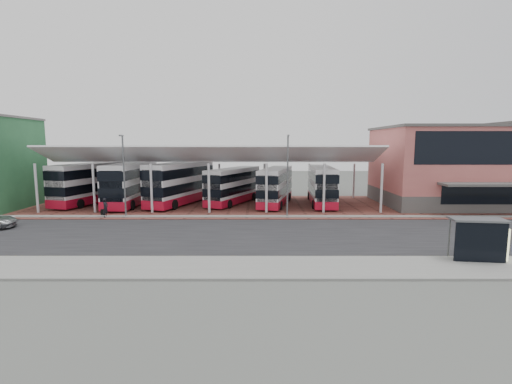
{
  "coord_description": "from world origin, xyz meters",
  "views": [
    {
      "loc": [
        -1.06,
        -29.79,
        7.2
      ],
      "look_at": [
        -1.09,
        6.58,
        2.48
      ],
      "focal_mm": 26.0,
      "sensor_mm": 36.0,
      "label": 1
    }
  ],
  "objects_px": {
    "terminal": "(460,166)",
    "bus_0": "(92,183)",
    "bus_2": "(181,183)",
    "bus_5": "(322,186)",
    "bus_1": "(131,184)",
    "bus_4": "(276,186)",
    "bus_3": "(233,186)",
    "pedestrian": "(105,208)",
    "bus_shelter": "(484,235)"
  },
  "relations": [
    {
      "from": "pedestrian",
      "to": "bus_0",
      "type": "bearing_deg",
      "value": 43.18
    },
    {
      "from": "bus_0",
      "to": "bus_shelter",
      "type": "xyz_separation_m",
      "value": [
        33.74,
        -22.81,
        -0.74
      ]
    },
    {
      "from": "bus_5",
      "to": "bus_shelter",
      "type": "height_order",
      "value": "bus_5"
    },
    {
      "from": "terminal",
      "to": "bus_1",
      "type": "height_order",
      "value": "terminal"
    },
    {
      "from": "bus_0",
      "to": "bus_4",
      "type": "bearing_deg",
      "value": 12.03
    },
    {
      "from": "pedestrian",
      "to": "bus_shelter",
      "type": "bearing_deg",
      "value": -103.0
    },
    {
      "from": "bus_5",
      "to": "bus_shelter",
      "type": "distance_m",
      "value": 22.78
    },
    {
      "from": "bus_5",
      "to": "bus_1",
      "type": "bearing_deg",
      "value": -175.6
    },
    {
      "from": "bus_1",
      "to": "bus_3",
      "type": "xyz_separation_m",
      "value": [
        12.05,
        0.77,
        -0.33
      ]
    },
    {
      "from": "terminal",
      "to": "bus_3",
      "type": "distance_m",
      "value": 26.95
    },
    {
      "from": "bus_2",
      "to": "terminal",
      "type": "bearing_deg",
      "value": 18.23
    },
    {
      "from": "bus_2",
      "to": "bus_shelter",
      "type": "relative_size",
      "value": 3.67
    },
    {
      "from": "bus_3",
      "to": "pedestrian",
      "type": "xyz_separation_m",
      "value": [
        -12.04,
        -8.58,
        -1.18
      ]
    },
    {
      "from": "terminal",
      "to": "bus_3",
      "type": "bearing_deg",
      "value": 178.6
    },
    {
      "from": "bus_shelter",
      "to": "terminal",
      "type": "bearing_deg",
      "value": 72.22
    },
    {
      "from": "terminal",
      "to": "bus_0",
      "type": "distance_m",
      "value": 44.1
    },
    {
      "from": "bus_2",
      "to": "pedestrian",
      "type": "height_order",
      "value": "bus_2"
    },
    {
      "from": "terminal",
      "to": "pedestrian",
      "type": "distance_m",
      "value": 39.83
    },
    {
      "from": "bus_1",
      "to": "bus_4",
      "type": "height_order",
      "value": "bus_1"
    },
    {
      "from": "bus_5",
      "to": "bus_2",
      "type": "bearing_deg",
      "value": -176.92
    },
    {
      "from": "terminal",
      "to": "bus_4",
      "type": "height_order",
      "value": "terminal"
    },
    {
      "from": "bus_3",
      "to": "bus_5",
      "type": "bearing_deg",
      "value": 20.86
    },
    {
      "from": "bus_0",
      "to": "terminal",
      "type": "bearing_deg",
      "value": 13.74
    },
    {
      "from": "bus_2",
      "to": "bus_3",
      "type": "relative_size",
      "value": 1.18
    },
    {
      "from": "terminal",
      "to": "bus_3",
      "type": "height_order",
      "value": "terminal"
    },
    {
      "from": "bus_1",
      "to": "pedestrian",
      "type": "bearing_deg",
      "value": -88.8
    },
    {
      "from": "bus_3",
      "to": "pedestrian",
      "type": "relative_size",
      "value": 5.57
    },
    {
      "from": "bus_2",
      "to": "bus_5",
      "type": "relative_size",
      "value": 1.12
    },
    {
      "from": "bus_2",
      "to": "bus_3",
      "type": "bearing_deg",
      "value": 21.74
    },
    {
      "from": "bus_4",
      "to": "bus_0",
      "type": "bearing_deg",
      "value": -169.81
    },
    {
      "from": "bus_3",
      "to": "pedestrian",
      "type": "bearing_deg",
      "value": -120.87
    },
    {
      "from": "bus_3",
      "to": "bus_5",
      "type": "distance_m",
      "value": 10.57
    },
    {
      "from": "bus_2",
      "to": "bus_5",
      "type": "height_order",
      "value": "bus_2"
    },
    {
      "from": "bus_1",
      "to": "bus_3",
      "type": "distance_m",
      "value": 12.08
    },
    {
      "from": "bus_5",
      "to": "bus_4",
      "type": "bearing_deg",
      "value": -172.89
    },
    {
      "from": "bus_0",
      "to": "pedestrian",
      "type": "relative_size",
      "value": 6.44
    },
    {
      "from": "bus_3",
      "to": "bus_shelter",
      "type": "height_order",
      "value": "bus_3"
    },
    {
      "from": "pedestrian",
      "to": "bus_shelter",
      "type": "xyz_separation_m",
      "value": [
        28.57,
        -13.92,
        0.73
      ]
    },
    {
      "from": "bus_2",
      "to": "bus_1",
      "type": "bearing_deg",
      "value": -156.72
    },
    {
      "from": "bus_1",
      "to": "bus_3",
      "type": "relative_size",
      "value": 1.15
    },
    {
      "from": "terminal",
      "to": "pedestrian",
      "type": "relative_size",
      "value": 9.85
    },
    {
      "from": "bus_shelter",
      "to": "bus_0",
      "type": "bearing_deg",
      "value": 153.4
    },
    {
      "from": "bus_4",
      "to": "pedestrian",
      "type": "xyz_separation_m",
      "value": [
        -17.09,
        -7.73,
        -1.21
      ]
    },
    {
      "from": "bus_2",
      "to": "pedestrian",
      "type": "distance_m",
      "value": 10.19
    },
    {
      "from": "bus_0",
      "to": "bus_4",
      "type": "xyz_separation_m",
      "value": [
        22.27,
        -1.15,
        -0.26
      ]
    },
    {
      "from": "bus_0",
      "to": "bus_4",
      "type": "distance_m",
      "value": 22.3
    },
    {
      "from": "bus_2",
      "to": "bus_3",
      "type": "height_order",
      "value": "bus_2"
    },
    {
      "from": "bus_3",
      "to": "bus_5",
      "type": "relative_size",
      "value": 0.95
    },
    {
      "from": "bus_1",
      "to": "bus_3",
      "type": "bearing_deg",
      "value": 4.81
    },
    {
      "from": "bus_0",
      "to": "bus_4",
      "type": "height_order",
      "value": "bus_0"
    }
  ]
}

